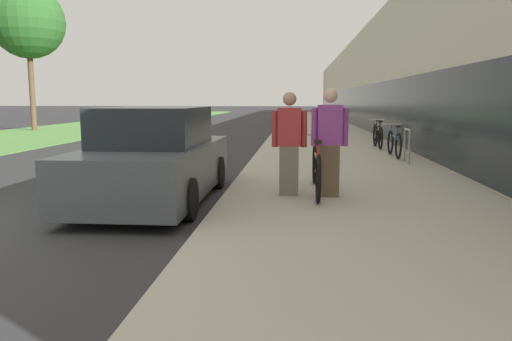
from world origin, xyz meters
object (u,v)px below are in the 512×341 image
Objects in this scene: cruiser_bike_farthest at (377,133)px; tandem_bicycle at (316,169)px; parked_sedan_curbside at (155,159)px; street_tree_far at (28,22)px; person_rider at (330,143)px; cruiser_bike_nearest at (394,143)px; cruiser_bike_middle at (378,136)px; person_bystander at (289,144)px; bike_rack_hoop at (407,142)px.

tandem_bicycle is at bearing -104.29° from cruiser_bike_farthest.
tandem_bicycle is at bearing 8.76° from parked_sedan_curbside.
person_rider is at bearing -50.22° from street_tree_far.
tandem_bicycle is 0.60m from person_rider.
tandem_bicycle is 1.47× the size of person_rider.
parked_sedan_curbside is at bearing -171.24° from tandem_bicycle.
cruiser_bike_nearest reaches higher than cruiser_bike_farthest.
parked_sedan_curbside reaches higher than cruiser_bike_middle.
parked_sedan_curbside is 21.51m from street_tree_far.
cruiser_bike_middle is at bearing 71.76° from person_bystander.
tandem_bicycle is 2.99× the size of bike_rack_hoop.
person_rider is at bearing -102.84° from cruiser_bike_farthest.
person_bystander is 2.20m from parked_sedan_curbside.
person_rider is 8.43m from cruiser_bike_middle.
tandem_bicycle is 10.18m from cruiser_bike_farthest.
street_tree_far reaches higher than parked_sedan_curbside.
cruiser_bike_nearest is at bearing -35.12° from street_tree_far.
cruiser_bike_middle is (-0.06, 2.45, 0.01)m from cruiser_bike_nearest.
parked_sedan_curbside is at bearing -130.28° from cruiser_bike_nearest.
person_bystander is at bearing 3.46° from parked_sedan_curbside.
person_bystander is 1.02× the size of cruiser_bike_farthest.
tandem_bicycle reaches higher than cruiser_bike_farthest.
bike_rack_hoop is 5.77m from cruiser_bike_farthest.
cruiser_bike_middle is 9.59m from parked_sedan_curbside.
person_bystander is 0.22× the size of street_tree_far.
bike_rack_hoop is 6.71m from parked_sedan_curbside.
parked_sedan_curbside reaches higher than cruiser_bike_nearest.
cruiser_bike_middle is at bearing 91.35° from cruiser_bike_nearest.
cruiser_bike_nearest is at bearing -92.90° from cruiser_bike_farthest.
cruiser_bike_nearest is 2.45m from cruiser_bike_middle.
person_rider is 4.92m from bike_rack_hoop.
bike_rack_hoop reaches higher than cruiser_bike_farthest.
cruiser_bike_nearest is (2.74, 5.68, -0.47)m from person_bystander.
parked_sedan_curbside is (-2.19, -0.13, -0.25)m from person_bystander.
person_bystander is at bearing -106.29° from cruiser_bike_farthest.
street_tree_far is at bearing 129.78° from person_rider.
person_bystander is 6.32m from cruiser_bike_nearest.
cruiser_bike_farthest is at bearing 77.16° from person_rider.
bike_rack_hoop is at bearing -87.40° from cruiser_bike_nearest.
person_rider is 6.11m from cruiser_bike_nearest.
cruiser_bike_farthest is 0.22× the size of street_tree_far.
bike_rack_hoop is at bearing 42.09° from parked_sedan_curbside.
person_rider reaches higher than cruiser_bike_farthest.
street_tree_far is (-14.25, 17.03, 5.07)m from tandem_bicycle.
bike_rack_hoop is (2.80, 4.37, -0.32)m from person_bystander.
cruiser_bike_nearest is at bearing -88.65° from cruiser_bike_middle.
cruiser_bike_farthest is at bearing 75.71° from tandem_bicycle.
parked_sedan_curbside reaches higher than cruiser_bike_farthest.
street_tree_far reaches higher than person_rider.
tandem_bicycle is 22.77m from street_tree_far.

